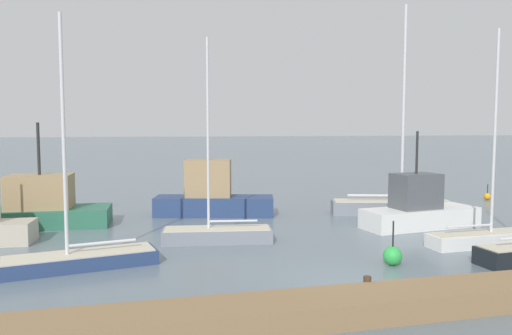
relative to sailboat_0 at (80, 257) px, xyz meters
name	(u,v)px	position (x,y,z in m)	size (l,w,h in m)	color
ground_plane	(338,282)	(8.88, -3.96, -0.43)	(600.00, 600.00, 0.00)	slate
dock_pier	(383,303)	(8.88, -7.09, -0.08)	(27.00, 1.95, 0.83)	olive
sailboat_0	(80,257)	(0.00, 0.00, 0.00)	(5.90, 2.71, 9.52)	navy
sailboat_1	(483,235)	(17.32, -0.80, 0.06)	(5.25, 1.33, 9.68)	white
sailboat_3	(217,232)	(5.78, 2.88, 0.03)	(5.24, 2.26, 9.42)	gray
sailboat_4	(392,204)	(17.50, 7.57, 0.21)	(7.51, 3.75, 12.70)	gray
fishing_boat_0	(36,208)	(-3.16, 8.89, 0.58)	(8.17, 3.31, 5.62)	#2D6B51
fishing_boat_2	(212,196)	(6.65, 9.96, 0.77)	(7.48, 3.84, 5.92)	navy
fishing_boat_3	(419,209)	(16.83, 3.62, 0.58)	(6.65, 2.88, 5.16)	white
channel_buoy_0	(487,196)	(27.55, 11.37, -0.17)	(0.50, 0.50, 1.15)	orange
channel_buoy_2	(393,256)	(11.76, -2.59, -0.05)	(0.74, 0.74, 1.74)	green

